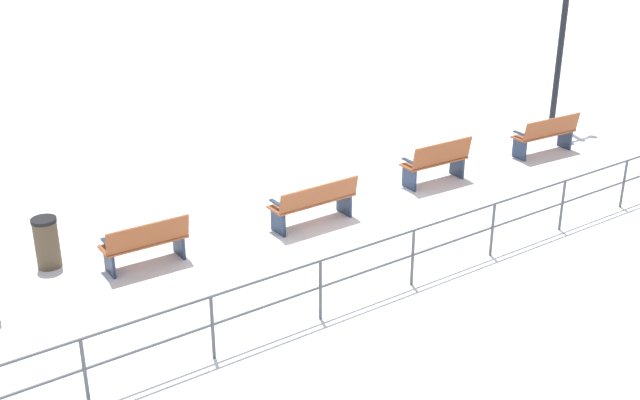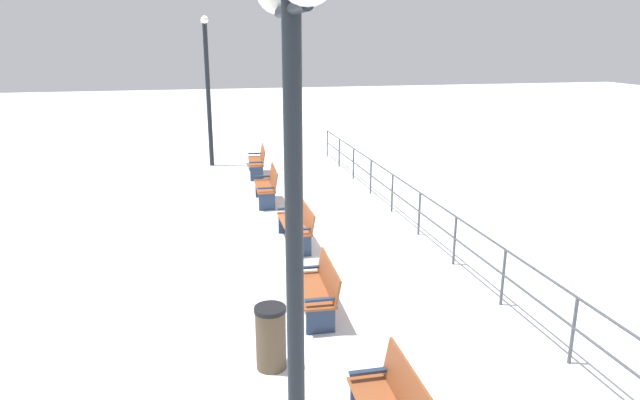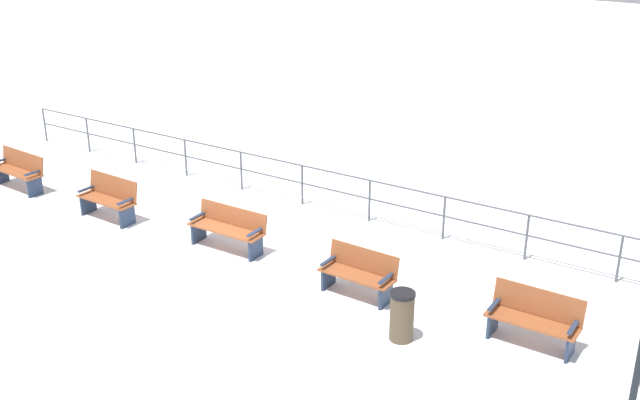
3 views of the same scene
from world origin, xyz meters
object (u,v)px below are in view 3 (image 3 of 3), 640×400
bench_second (109,198)px  trash_bin (402,316)px  bench_fifth (534,318)px  bench_fourth (359,273)px  bench_third (228,228)px  bench_nearest (19,170)px

bench_second → trash_bin: 7.87m
bench_fifth → bench_fourth: bearing=-87.3°
bench_third → trash_bin: 4.74m
bench_nearest → bench_fourth: 9.69m
bench_second → bench_fourth: bench_second is taller
bench_third → bench_second: bearing=-86.4°
bench_nearest → bench_second: bearing=92.2°
bench_second → bench_nearest: bearing=-89.6°
bench_second → bench_fifth: bench_second is taller
bench_fourth → bench_third: bearing=-92.5°
bench_fifth → bench_second: bearing=-88.9°
bench_second → bench_fourth: (0.05, 6.46, -0.05)m
bench_fourth → bench_nearest: bearing=-88.9°
bench_second → bench_fourth: 6.46m
bench_second → bench_fifth: 9.69m
bench_nearest → bench_fourth: (0.16, 9.69, -0.05)m
bench_fourth → bench_fifth: (-0.11, 3.23, 0.03)m
bench_third → bench_fourth: bench_third is taller
bench_second → trash_bin: bench_second is taller
bench_fifth → trash_bin: bearing=-60.2°
bench_nearest → bench_third: bench_nearest is taller
bench_nearest → bench_second: bench_second is taller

